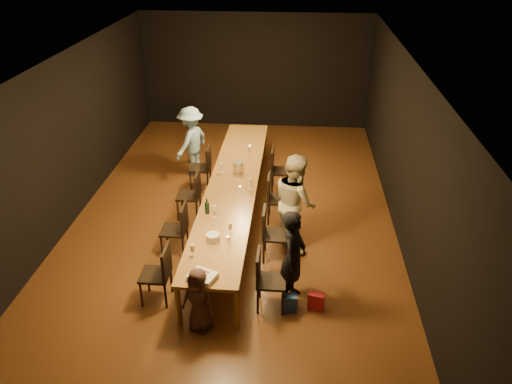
# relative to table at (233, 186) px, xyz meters

# --- Properties ---
(ground) EXTENTS (10.00, 10.00, 0.00)m
(ground) POSITION_rel_table_xyz_m (0.00, 0.00, -0.70)
(ground) COLOR #4F2313
(ground) RESTS_ON ground
(room_shell) EXTENTS (6.04, 10.04, 3.02)m
(room_shell) POSITION_rel_table_xyz_m (0.00, 0.00, 1.38)
(room_shell) COLOR black
(room_shell) RESTS_ON ground
(table) EXTENTS (0.90, 6.00, 0.75)m
(table) POSITION_rel_table_xyz_m (0.00, 0.00, 0.00)
(table) COLOR #9C672D
(table) RESTS_ON ground
(chair_right_0) EXTENTS (0.42, 0.42, 0.93)m
(chair_right_0) POSITION_rel_table_xyz_m (0.85, -2.40, -0.24)
(chair_right_0) COLOR black
(chair_right_0) RESTS_ON ground
(chair_right_1) EXTENTS (0.42, 0.42, 0.93)m
(chair_right_1) POSITION_rel_table_xyz_m (0.85, -1.20, -0.24)
(chair_right_1) COLOR black
(chair_right_1) RESTS_ON ground
(chair_right_2) EXTENTS (0.42, 0.42, 0.93)m
(chair_right_2) POSITION_rel_table_xyz_m (0.85, 0.00, -0.24)
(chair_right_2) COLOR black
(chair_right_2) RESTS_ON ground
(chair_right_3) EXTENTS (0.42, 0.42, 0.93)m
(chair_right_3) POSITION_rel_table_xyz_m (0.85, 1.20, -0.24)
(chair_right_3) COLOR black
(chair_right_3) RESTS_ON ground
(chair_left_0) EXTENTS (0.42, 0.42, 0.93)m
(chair_left_0) POSITION_rel_table_xyz_m (-0.85, -2.40, -0.24)
(chair_left_0) COLOR black
(chair_left_0) RESTS_ON ground
(chair_left_1) EXTENTS (0.42, 0.42, 0.93)m
(chair_left_1) POSITION_rel_table_xyz_m (-0.85, -1.20, -0.24)
(chair_left_1) COLOR black
(chair_left_1) RESTS_ON ground
(chair_left_2) EXTENTS (0.42, 0.42, 0.93)m
(chair_left_2) POSITION_rel_table_xyz_m (-0.85, 0.00, -0.24)
(chair_left_2) COLOR black
(chair_left_2) RESTS_ON ground
(chair_left_3) EXTENTS (0.42, 0.42, 0.93)m
(chair_left_3) POSITION_rel_table_xyz_m (-0.85, 1.20, -0.24)
(chair_left_3) COLOR black
(chair_left_3) RESTS_ON ground
(woman_birthday) EXTENTS (0.47, 0.61, 1.49)m
(woman_birthday) POSITION_rel_table_xyz_m (1.15, -2.19, 0.04)
(woman_birthday) COLOR black
(woman_birthday) RESTS_ON ground
(woman_tan) EXTENTS (0.92, 1.02, 1.71)m
(woman_tan) POSITION_rel_table_xyz_m (1.15, -0.77, 0.15)
(woman_tan) COLOR beige
(woman_tan) RESTS_ON ground
(man_blue) EXTENTS (0.93, 1.14, 1.54)m
(man_blue) POSITION_rel_table_xyz_m (-1.15, 1.88, 0.07)
(man_blue) COLOR #9ACAEE
(man_blue) RESTS_ON ground
(child) EXTENTS (0.56, 0.46, 0.98)m
(child) POSITION_rel_table_xyz_m (-0.10, -2.93, -0.21)
(child) COLOR #462D27
(child) RESTS_ON ground
(gift_bag_red) EXTENTS (0.25, 0.18, 0.27)m
(gift_bag_red) POSITION_rel_table_xyz_m (1.51, -2.41, -0.57)
(gift_bag_red) COLOR red
(gift_bag_red) RESTS_ON ground
(gift_bag_blue) EXTENTS (0.24, 0.17, 0.27)m
(gift_bag_blue) POSITION_rel_table_xyz_m (1.12, -2.48, -0.57)
(gift_bag_blue) COLOR #254BA3
(gift_bag_blue) RESTS_ON ground
(birthday_cake) EXTENTS (0.43, 0.39, 0.08)m
(birthday_cake) POSITION_rel_table_xyz_m (-0.06, -2.80, 0.09)
(birthday_cake) COLOR white
(birthday_cake) RESTS_ON table
(plate_stack) EXTENTS (0.27, 0.27, 0.12)m
(plate_stack) POSITION_rel_table_xyz_m (-0.06, -1.89, 0.11)
(plate_stack) COLOR white
(plate_stack) RESTS_ON table
(champagne_bottle) EXTENTS (0.09, 0.09, 0.31)m
(champagne_bottle) POSITION_rel_table_xyz_m (-0.29, -1.10, 0.21)
(champagne_bottle) COLOR black
(champagne_bottle) RESTS_ON table
(ice_bucket) EXTENTS (0.25, 0.25, 0.22)m
(ice_bucket) POSITION_rel_table_xyz_m (0.04, 0.46, 0.16)
(ice_bucket) COLOR silver
(ice_bucket) RESTS_ON table
(wineglass_0) EXTENTS (0.06, 0.06, 0.21)m
(wineglass_0) POSITION_rel_table_xyz_m (-0.29, -2.31, 0.15)
(wineglass_0) COLOR beige
(wineglass_0) RESTS_ON table
(wineglass_1) EXTENTS (0.06, 0.06, 0.21)m
(wineglass_1) POSITION_rel_table_xyz_m (0.17, -1.69, 0.15)
(wineglass_1) COLOR beige
(wineglass_1) RESTS_ON table
(wineglass_2) EXTENTS (0.06, 0.06, 0.21)m
(wineglass_2) POSITION_rel_table_xyz_m (-0.14, -1.20, 0.15)
(wineglass_2) COLOR silver
(wineglass_2) RESTS_ON table
(wineglass_3) EXTENTS (0.06, 0.06, 0.21)m
(wineglass_3) POSITION_rel_table_xyz_m (0.34, -0.19, 0.15)
(wineglass_3) COLOR beige
(wineglass_3) RESTS_ON table
(wineglass_4) EXTENTS (0.06, 0.06, 0.21)m
(wineglass_4) POSITION_rel_table_xyz_m (-0.27, 0.42, 0.15)
(wineglass_4) COLOR silver
(wineglass_4) RESTS_ON table
(wineglass_5) EXTENTS (0.06, 0.06, 0.21)m
(wineglass_5) POSITION_rel_table_xyz_m (0.17, 1.25, 0.15)
(wineglass_5) COLOR silver
(wineglass_5) RESTS_ON table
(tealight_near) EXTENTS (0.05, 0.05, 0.03)m
(tealight_near) POSITION_rel_table_xyz_m (0.15, -1.81, 0.06)
(tealight_near) COLOR #B2B7B2
(tealight_near) RESTS_ON table
(tealight_mid) EXTENTS (0.05, 0.05, 0.03)m
(tealight_mid) POSITION_rel_table_xyz_m (0.15, -0.17, 0.06)
(tealight_mid) COLOR #B2B7B2
(tealight_mid) RESTS_ON table
(tealight_far) EXTENTS (0.05, 0.05, 0.03)m
(tealight_far) POSITION_rel_table_xyz_m (0.15, 1.70, 0.06)
(tealight_far) COLOR #B2B7B2
(tealight_far) RESTS_ON table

